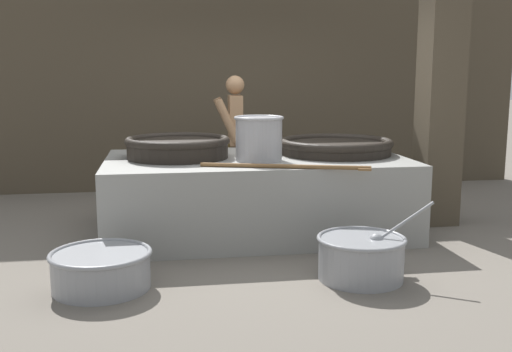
{
  "coord_description": "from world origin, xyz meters",
  "views": [
    {
      "loc": [
        -0.99,
        -6.19,
        1.68
      ],
      "look_at": [
        0.0,
        0.0,
        0.61
      ],
      "focal_mm": 42.0,
      "sensor_mm": 36.0,
      "label": 1
    }
  ],
  "objects_px": {
    "cook": "(235,138)",
    "prep_bowl_vegetables": "(361,256)",
    "giant_wok_far": "(336,146)",
    "giant_wok_near": "(178,146)",
    "stock_pot": "(259,138)",
    "prep_bowl_meat": "(101,268)"
  },
  "relations": [
    {
      "from": "giant_wok_far",
      "to": "prep_bowl_meat",
      "type": "xyz_separation_m",
      "value": [
        -2.38,
        -1.63,
        -0.73
      ]
    },
    {
      "from": "prep_bowl_vegetables",
      "to": "prep_bowl_meat",
      "type": "bearing_deg",
      "value": 177.09
    },
    {
      "from": "cook",
      "to": "giant_wok_near",
      "type": "bearing_deg",
      "value": 59.21
    },
    {
      "from": "giant_wok_far",
      "to": "cook",
      "type": "bearing_deg",
      "value": 132.88
    },
    {
      "from": "stock_pot",
      "to": "prep_bowl_vegetables",
      "type": "xyz_separation_m",
      "value": [
        0.63,
        -1.38,
        -0.84
      ]
    },
    {
      "from": "prep_bowl_vegetables",
      "to": "prep_bowl_meat",
      "type": "distance_m",
      "value": 2.1
    },
    {
      "from": "giant_wok_near",
      "to": "prep_bowl_meat",
      "type": "xyz_separation_m",
      "value": [
        -0.67,
        -1.62,
        -0.76
      ]
    },
    {
      "from": "giant_wok_near",
      "to": "prep_bowl_vegetables",
      "type": "relative_size",
      "value": 1.15
    },
    {
      "from": "prep_bowl_vegetables",
      "to": "prep_bowl_meat",
      "type": "relative_size",
      "value": 1.18
    },
    {
      "from": "giant_wok_near",
      "to": "giant_wok_far",
      "type": "distance_m",
      "value": 1.72
    },
    {
      "from": "prep_bowl_vegetables",
      "to": "prep_bowl_meat",
      "type": "xyz_separation_m",
      "value": [
        -2.1,
        0.11,
        -0.03
      ]
    },
    {
      "from": "cook",
      "to": "prep_bowl_vegetables",
      "type": "distance_m",
      "value": 2.97
    },
    {
      "from": "cook",
      "to": "prep_bowl_vegetables",
      "type": "height_order",
      "value": "cook"
    },
    {
      "from": "giant_wok_far",
      "to": "prep_bowl_vegetables",
      "type": "xyz_separation_m",
      "value": [
        -0.29,
        -1.74,
        -0.7
      ]
    },
    {
      "from": "giant_wok_far",
      "to": "stock_pot",
      "type": "distance_m",
      "value": 0.99
    },
    {
      "from": "giant_wok_far",
      "to": "cook",
      "type": "distance_m",
      "value": 1.44
    },
    {
      "from": "giant_wok_near",
      "to": "prep_bowl_vegetables",
      "type": "xyz_separation_m",
      "value": [
        1.43,
        -1.72,
        -0.73
      ]
    },
    {
      "from": "giant_wok_far",
      "to": "giant_wok_near",
      "type": "bearing_deg",
      "value": -179.44
    },
    {
      "from": "cook",
      "to": "prep_bowl_meat",
      "type": "relative_size",
      "value": 2.06
    },
    {
      "from": "stock_pot",
      "to": "cook",
      "type": "bearing_deg",
      "value": 92.84
    },
    {
      "from": "giant_wok_near",
      "to": "cook",
      "type": "relative_size",
      "value": 0.66
    },
    {
      "from": "stock_pot",
      "to": "prep_bowl_meat",
      "type": "distance_m",
      "value": 2.13
    }
  ]
}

